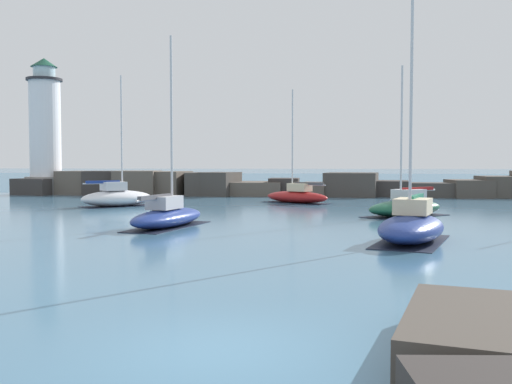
# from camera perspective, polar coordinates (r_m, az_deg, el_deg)

# --- Properties ---
(ground_plane) EXTENTS (600.00, 600.00, 0.00)m
(ground_plane) POSITION_cam_1_polar(r_m,az_deg,el_deg) (10.22, -3.87, -15.44)
(ground_plane) COLOR teal
(open_sea_beyond) EXTENTS (400.00, 116.00, 0.01)m
(open_sea_beyond) POSITION_cam_1_polar(r_m,az_deg,el_deg) (115.70, 6.64, 1.32)
(open_sea_beyond) COLOR #386684
(open_sea_beyond) RESTS_ON ground
(breakwater_jetty) EXTENTS (63.41, 6.90, 2.48)m
(breakwater_jetty) POSITION_cam_1_polar(r_m,az_deg,el_deg) (55.78, 5.11, 0.66)
(breakwater_jetty) COLOR #383330
(breakwater_jetty) RESTS_ON ground
(lighthouse) EXTENTS (4.19, 4.19, 13.88)m
(lighthouse) POSITION_cam_1_polar(r_m,az_deg,el_deg) (62.47, -20.32, 5.32)
(lighthouse) COLOR gray
(lighthouse) RESTS_ON ground
(foreground_rocks) EXTENTS (16.30, 8.24, 1.45)m
(foreground_rocks) POSITION_cam_1_polar(r_m,az_deg,el_deg) (8.21, 1.59, -16.83)
(foreground_rocks) COLOR #383330
(foreground_rocks) RESTS_ON ground
(sailboat_moored_1) EXTENTS (5.92, 5.80, 8.98)m
(sailboat_moored_1) POSITION_cam_1_polar(r_m,az_deg,el_deg) (35.58, 14.74, -1.40)
(sailboat_moored_1) COLOR #195138
(sailboat_moored_1) RESTS_ON ground
(sailboat_moored_3) EXTENTS (3.35, 6.53, 9.62)m
(sailboat_moored_3) POSITION_cam_1_polar(r_m,az_deg,el_deg) (28.97, -8.86, -2.33)
(sailboat_moored_3) COLOR navy
(sailboat_moored_3) RESTS_ON ground
(sailboat_moored_4) EXTENTS (5.58, 5.51, 9.67)m
(sailboat_moored_4) POSITION_cam_1_polar(r_m,az_deg,el_deg) (43.43, -13.75, -0.49)
(sailboat_moored_4) COLOR white
(sailboat_moored_4) RESTS_ON ground
(sailboat_moored_5) EXTENTS (6.00, 4.92, 9.10)m
(sailboat_moored_5) POSITION_cam_1_polar(r_m,az_deg,el_deg) (45.81, 4.12, -0.37)
(sailboat_moored_5) COLOR maroon
(sailboat_moored_5) RESTS_ON ground
(sailboat_moored_8) EXTENTS (4.04, 6.19, 10.54)m
(sailboat_moored_8) POSITION_cam_1_polar(r_m,az_deg,el_deg) (24.02, 15.29, -3.26)
(sailboat_moored_8) COLOR navy
(sailboat_moored_8) RESTS_ON ground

